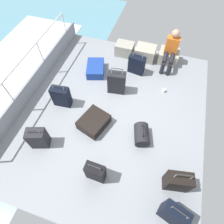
{
  "coord_description": "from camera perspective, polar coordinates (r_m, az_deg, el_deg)",
  "views": [
    {
      "loc": [
        0.75,
        -2.45,
        3.82
      ],
      "look_at": [
        0.04,
        -0.21,
        0.25
      ],
      "focal_mm": 29.69,
      "sensor_mm": 36.0,
      "label": 1
    }
  ],
  "objects": [
    {
      "name": "suitcase_1",
      "position": [
        4.3,
        -5.62,
        -3.07
      ],
      "size": [
        0.72,
        0.78,
        0.26
      ],
      "color": "black",
      "rests_on": "ground_plane"
    },
    {
      "name": "suitcase_7",
      "position": [
        3.67,
        18.39,
        -27.76
      ],
      "size": [
        0.47,
        0.34,
        0.72
      ],
      "color": "black",
      "rests_on": "ground_plane"
    },
    {
      "name": "duffel_bag",
      "position": [
        4.13,
        9.12,
        -6.88
      ],
      "size": [
        0.44,
        0.55,
        0.47
      ],
      "color": "black",
      "rests_on": "ground_plane"
    },
    {
      "name": "cargo_crate_0",
      "position": [
        5.94,
        3.88,
        18.79
      ],
      "size": [
        0.56,
        0.4,
        0.37
      ],
      "color": "gray",
      "rests_on": "ground_plane"
    },
    {
      "name": "paper_cup",
      "position": [
        5.11,
        15.71,
        6.43
      ],
      "size": [
        0.08,
        0.08,
        0.1
      ],
      "primitive_type": "cylinder",
      "color": "white",
      "rests_on": "ground_plane"
    },
    {
      "name": "ground_plane",
      "position": [
        4.62,
        0.31,
        0.28
      ],
      "size": [
        4.4,
        5.2,
        0.06
      ],
      "primitive_type": "cube",
      "color": "gray"
    },
    {
      "name": "suitcase_4",
      "position": [
        5.32,
        7.59,
        14.24
      ],
      "size": [
        0.47,
        0.26,
        0.66
      ],
      "color": "black",
      "rests_on": "ground_plane"
    },
    {
      "name": "railing_port",
      "position": [
        4.87,
        -25.4,
        12.01
      ],
      "size": [
        0.04,
        4.2,
        1.02
      ],
      "color": "silver",
      "rests_on": "ground_plane"
    },
    {
      "name": "suitcase_0",
      "position": [
        3.84,
        19.53,
        -19.54
      ],
      "size": [
        0.49,
        0.32,
        0.71
      ],
      "color": "black",
      "rests_on": "ground_plane"
    },
    {
      "name": "suitcase_8",
      "position": [
        4.66,
        -15.36,
        4.64
      ],
      "size": [
        0.44,
        0.25,
        0.69
      ],
      "color": "black",
      "rests_on": "ground_plane"
    },
    {
      "name": "passenger_seated",
      "position": [
        5.55,
        17.66,
        17.81
      ],
      "size": [
        0.34,
        0.66,
        1.06
      ],
      "color": "orange",
      "rests_on": "ground_plane"
    },
    {
      "name": "suitcase_5",
      "position": [
        3.69,
        -5.09,
        -17.98
      ],
      "size": [
        0.38,
        0.2,
        0.64
      ],
      "color": "black",
      "rests_on": "ground_plane"
    },
    {
      "name": "suitcase_6",
      "position": [
        4.75,
        1.43,
        9.03
      ],
      "size": [
        0.47,
        0.29,
        0.8
      ],
      "color": "black",
      "rests_on": "ground_plane"
    },
    {
      "name": "gunwale_port",
      "position": [
        5.24,
        -23.2,
        7.77
      ],
      "size": [
        0.06,
        5.2,
        0.45
      ],
      "primitive_type": "cube",
      "color": "gray",
      "rests_on": "ground_plane"
    },
    {
      "name": "suitcase_2",
      "position": [
        5.4,
        -5.11,
        13.15
      ],
      "size": [
        0.64,
        0.78,
        0.24
      ],
      "color": "navy",
      "rests_on": "ground_plane"
    },
    {
      "name": "cargo_crate_2",
      "position": [
        5.91,
        16.95,
        16.06
      ],
      "size": [
        0.58,
        0.49,
        0.36
      ],
      "color": "#9E9989",
      "rests_on": "ground_plane"
    },
    {
      "name": "suitcase_3",
      "position": [
        4.23,
        -21.8,
        -7.5
      ],
      "size": [
        0.44,
        0.35,
        0.67
      ],
      "color": "black",
      "rests_on": "ground_plane"
    },
    {
      "name": "cargo_crate_1",
      "position": [
        5.86,
        10.18,
        17.5
      ],
      "size": [
        0.61,
        0.47,
        0.39
      ],
      "color": "#9E9989",
      "rests_on": "ground_plane"
    }
  ]
}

